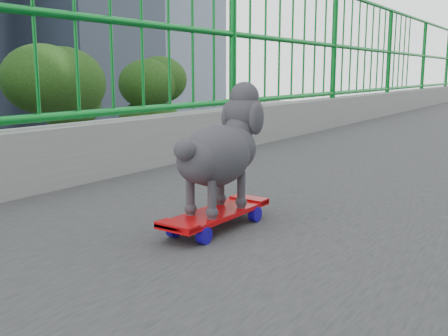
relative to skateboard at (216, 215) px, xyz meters
name	(u,v)px	position (x,y,z in m)	size (l,w,h in m)	color
railing	(267,189)	(0.29, -0.15, 0.16)	(3.00, 24.00, 1.42)	gray
skateboard	(216,215)	(0.00, 0.00, 0.00)	(0.17, 0.51, 0.07)	red
poodle	(221,149)	(0.00, 0.03, 0.24)	(0.22, 0.51, 0.42)	#302E33
car_1	(272,238)	(-8.91, 17.24, -6.32)	(1.54, 4.41, 1.45)	silver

